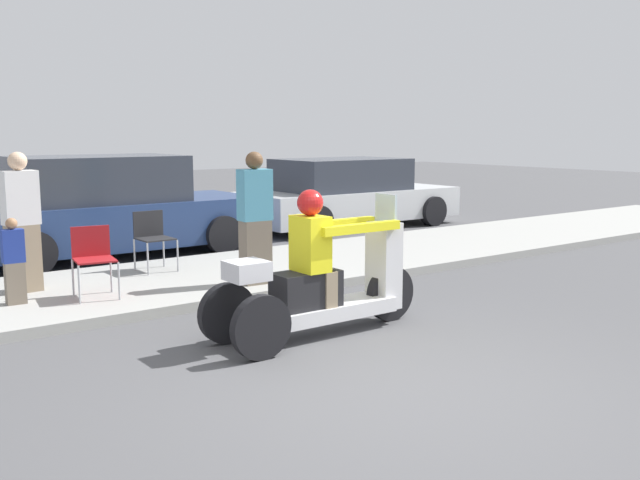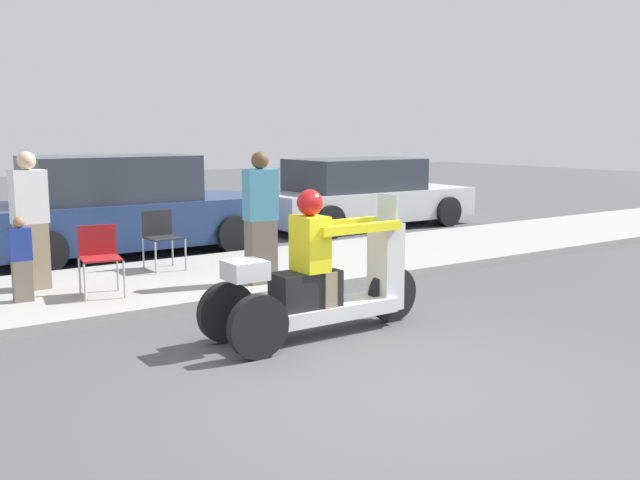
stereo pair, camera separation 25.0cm
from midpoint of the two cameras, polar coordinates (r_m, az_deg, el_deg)
name	(u,v)px [view 1 (the left image)]	position (r m, az deg, el deg)	size (l,w,h in m)	color
ground_plane	(397,391)	(5.82, 4.95, -11.93)	(60.00, 60.00, 0.00)	#4C4C4F
sidewalk_strip	(158,284)	(9.60, -13.55, -3.47)	(28.00, 2.80, 0.12)	#9E9E99
motorcycle_trike	(320,284)	(7.16, -0.98, -3.52)	(2.44, 0.72, 1.49)	black
spectator_far_back	(21,225)	(9.30, -23.49, 1.11)	(0.42, 0.28, 1.68)	gray
spectator_mid_group	(14,263)	(8.71, -24.05, -1.67)	(0.24, 0.15, 0.98)	#726656
spectator_by_tree	(255,221)	(9.02, -6.01, 1.55)	(0.41, 0.27, 1.67)	#726656
folding_chair_set_back	(152,234)	(10.21, -13.96, 0.46)	(0.47, 0.47, 0.82)	#A5A8AD
folding_chair_curbside	(93,254)	(8.77, -18.49, -1.07)	(0.53, 0.53, 0.82)	#A5A8AD
parked_car_lot_center	(108,209)	(12.26, -17.14, 2.37)	(4.71, 2.09, 1.65)	navy
parked_car_lot_far	(347,195)	(15.22, 1.70, 3.64)	(4.80, 2.11, 1.46)	silver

